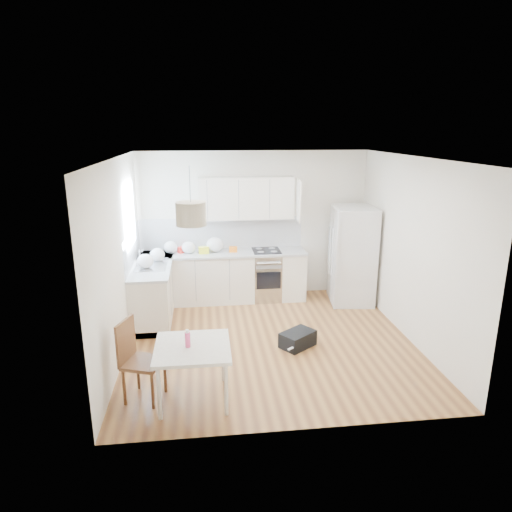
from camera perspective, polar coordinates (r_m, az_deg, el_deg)
The scene contains 29 objects.
floor at distance 6.96m, azimuth 1.74°, elevation -10.60°, with size 4.20×4.20×0.00m, color brown.
ceiling at distance 6.25m, azimuth 1.94°, elevation 12.18°, with size 4.20×4.20×0.00m, color white.
wall_back at distance 8.50m, azimuth -0.30°, elevation 3.93°, with size 4.20×4.20×0.00m, color white.
wall_left at distance 6.51m, azimuth -16.77°, elevation -0.43°, with size 4.20×4.20×0.00m, color white.
wall_right at distance 7.10m, azimuth 18.84°, elevation 0.71°, with size 4.20×4.20×0.00m, color white.
window_glassblock at distance 7.52m, azimuth -15.50°, elevation 4.92°, with size 0.02×1.00×1.00m, color #BFE0F9.
cabinets_back at distance 8.40m, azimuth -4.13°, elevation -2.68°, with size 3.00×0.60×0.88m, color silver.
cabinets_left at distance 7.87m, azimuth -12.68°, elevation -4.32°, with size 0.60×1.80×0.88m, color silver.
counter_back at distance 8.27m, azimuth -4.19°, elevation 0.34°, with size 3.02×0.64×0.04m, color #A1A3A5.
counter_left at distance 7.73m, azimuth -12.88°, elevation -1.11°, with size 0.64×1.82×0.04m, color #A1A3A5.
backsplash_back at distance 8.48m, azimuth -4.33°, elevation 2.89°, with size 3.00×0.01×0.58m, color white.
backsplash_left at distance 7.69m, azimuth -15.20°, elevation 1.04°, with size 0.01×1.80×0.58m, color white.
upper_cabinets at distance 8.24m, azimuth -1.22°, elevation 7.26°, with size 1.70×0.32×0.75m, color silver.
range_oven at distance 8.47m, azimuth 1.29°, elevation -2.48°, with size 0.50×0.61×0.88m, color #B5B7BA, non-canonical shape.
sink at distance 7.68m, azimuth -12.93°, elevation -1.11°, with size 0.50×0.80×0.16m, color #B5B7BA, non-canonical shape.
refrigerator at distance 8.42m, azimuth 12.02°, elevation 0.14°, with size 0.84×0.87×1.75m, color silver, non-canonical shape.
dining_table at distance 5.39m, azimuth -7.93°, elevation -11.78°, with size 0.87×0.87×0.68m.
dining_chair at distance 5.56m, azimuth -13.88°, elevation -12.60°, with size 0.41×0.41×0.98m, color #472515, non-canonical shape.
drink_bottle at distance 5.31m, azimuth -8.55°, elevation -10.14°, with size 0.06×0.06×0.21m, color #E13E76.
gym_bag at distance 6.79m, azimuth 5.23°, elevation -10.30°, with size 0.49×0.32×0.23m, color black.
pendant_lamp at distance 5.05m, azimuth -8.13°, elevation 5.25°, with size 0.33×0.33×0.26m, color beige.
grocery_bag_a at distance 8.28m, azimuth -10.64°, elevation 1.07°, with size 0.24×0.21×0.22m, color white.
grocery_bag_b at distance 8.21m, azimuth -8.41°, elevation 1.05°, with size 0.24×0.21×0.22m, color white.
grocery_bag_c at distance 8.26m, azimuth -5.17°, elevation 1.42°, with size 0.30×0.26×0.27m, color white.
grocery_bag_d at distance 7.84m, azimuth -12.23°, elevation 0.16°, with size 0.25×0.21×0.22m, color white.
grocery_bag_e at distance 7.48m, azimuth -13.67°, elevation -0.63°, with size 0.26×0.22×0.23m, color white.
snack_orange at distance 8.26m, azimuth -2.87°, elevation 0.84°, with size 0.14×0.09×0.10m, color orange.
snack_yellow at distance 8.19m, azimuth -6.55°, elevation 0.72°, with size 0.18×0.11×0.12m, color yellow.
snack_red at distance 8.31m, azimuth -9.19°, elevation 0.79°, with size 0.16×0.10×0.11m, color red.
Camera 1 is at (-0.95, -6.17, 3.08)m, focal length 32.00 mm.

